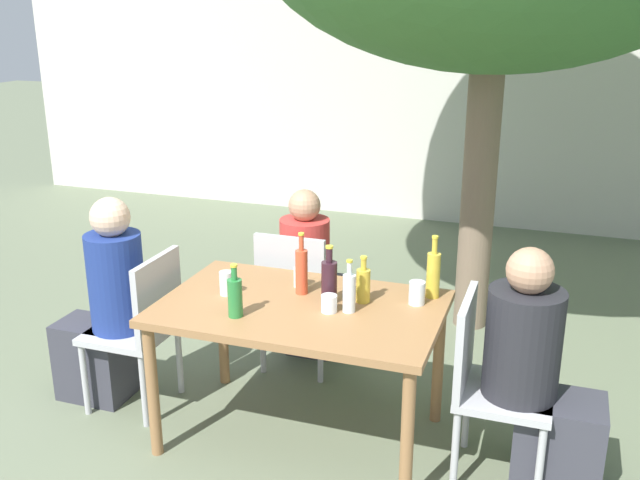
{
  "coord_description": "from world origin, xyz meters",
  "views": [
    {
      "loc": [
        1.18,
        -3.09,
        2.2
      ],
      "look_at": [
        0.0,
        0.3,
        1.01
      ],
      "focal_mm": 40.0,
      "sensor_mm": 36.0,
      "label": 1
    }
  ],
  "objects_px": {
    "drinking_glass_2": "(226,283)",
    "oil_cruet_4": "(433,274)",
    "drinking_glass_3": "(417,293)",
    "person_seated_0": "(106,313)",
    "dining_table_front": "(301,320)",
    "patio_chair_1": "(487,377)",
    "patio_chair_0": "(142,322)",
    "oil_cruet_3": "(363,284)",
    "drinking_glass_1": "(329,304)",
    "person_seated_1": "(539,384)",
    "person_seated_2": "(310,282)",
    "water_bottle_5": "(349,292)",
    "green_bottle_0": "(235,296)",
    "soda_bottle_2": "(302,270)",
    "patio_chair_2": "(297,293)",
    "wine_bottle_1": "(329,281)",
    "drinking_glass_0": "(299,277)"
  },
  "relations": [
    {
      "from": "soda_bottle_2",
      "to": "oil_cruet_4",
      "type": "xyz_separation_m",
      "value": [
        0.66,
        0.17,
        0.0
      ]
    },
    {
      "from": "dining_table_front",
      "to": "drinking_glass_3",
      "type": "height_order",
      "value": "drinking_glass_3"
    },
    {
      "from": "person_seated_0",
      "to": "soda_bottle_2",
      "type": "xyz_separation_m",
      "value": [
        1.13,
        0.14,
        0.35
      ]
    },
    {
      "from": "dining_table_front",
      "to": "drinking_glass_0",
      "type": "xyz_separation_m",
      "value": [
        -0.09,
        0.23,
        0.14
      ]
    },
    {
      "from": "patio_chair_0",
      "to": "patio_chair_1",
      "type": "relative_size",
      "value": 1.0
    },
    {
      "from": "person_seated_1",
      "to": "drinking_glass_1",
      "type": "relative_size",
      "value": 13.69
    },
    {
      "from": "oil_cruet_3",
      "to": "dining_table_front",
      "type": "bearing_deg",
      "value": -154.05
    },
    {
      "from": "oil_cruet_3",
      "to": "patio_chair_0",
      "type": "bearing_deg",
      "value": -173.52
    },
    {
      "from": "oil_cruet_4",
      "to": "drinking_glass_2",
      "type": "relative_size",
      "value": 2.64
    },
    {
      "from": "person_seated_1",
      "to": "water_bottle_5",
      "type": "relative_size",
      "value": 4.39
    },
    {
      "from": "patio_chair_1",
      "to": "green_bottle_0",
      "type": "distance_m",
      "value": 1.26
    },
    {
      "from": "dining_table_front",
      "to": "wine_bottle_1",
      "type": "distance_m",
      "value": 0.25
    },
    {
      "from": "person_seated_2",
      "to": "soda_bottle_2",
      "type": "height_order",
      "value": "person_seated_2"
    },
    {
      "from": "patio_chair_0",
      "to": "drinking_glass_1",
      "type": "bearing_deg",
      "value": 88.21
    },
    {
      "from": "patio_chair_1",
      "to": "drinking_glass_3",
      "type": "xyz_separation_m",
      "value": [
        -0.39,
        0.2,
        0.3
      ]
    },
    {
      "from": "dining_table_front",
      "to": "patio_chair_1",
      "type": "bearing_deg",
      "value": 0.0
    },
    {
      "from": "wine_bottle_1",
      "to": "drinking_glass_3",
      "type": "xyz_separation_m",
      "value": [
        0.42,
        0.12,
        -0.06
      ]
    },
    {
      "from": "person_seated_1",
      "to": "wine_bottle_1",
      "type": "xyz_separation_m",
      "value": [
        -1.05,
        0.08,
        0.35
      ]
    },
    {
      "from": "oil_cruet_3",
      "to": "drinking_glass_1",
      "type": "relative_size",
      "value": 2.83
    },
    {
      "from": "person_seated_0",
      "to": "drinking_glass_1",
      "type": "relative_size",
      "value": 14.15
    },
    {
      "from": "drinking_glass_3",
      "to": "person_seated_0",
      "type": "bearing_deg",
      "value": -173.33
    },
    {
      "from": "water_bottle_5",
      "to": "person_seated_2",
      "type": "bearing_deg",
      "value": 120.18
    },
    {
      "from": "patio_chair_1",
      "to": "patio_chair_0",
      "type": "bearing_deg",
      "value": 90.0
    },
    {
      "from": "person_seated_1",
      "to": "oil_cruet_4",
      "type": "distance_m",
      "value": 0.75
    },
    {
      "from": "oil_cruet_4",
      "to": "person_seated_0",
      "type": "bearing_deg",
      "value": -169.9
    },
    {
      "from": "dining_table_front",
      "to": "wine_bottle_1",
      "type": "bearing_deg",
      "value": 32.18
    },
    {
      "from": "dining_table_front",
      "to": "drinking_glass_1",
      "type": "relative_size",
      "value": 16.35
    },
    {
      "from": "patio_chair_0",
      "to": "patio_chair_2",
      "type": "distance_m",
      "value": 0.95
    },
    {
      "from": "patio_chair_1",
      "to": "patio_chair_2",
      "type": "relative_size",
      "value": 1.0
    },
    {
      "from": "drinking_glass_1",
      "to": "oil_cruet_3",
      "type": "bearing_deg",
      "value": 54.59
    },
    {
      "from": "person_seated_0",
      "to": "water_bottle_5",
      "type": "bearing_deg",
      "value": 90.07
    },
    {
      "from": "dining_table_front",
      "to": "green_bottle_0",
      "type": "height_order",
      "value": "green_bottle_0"
    },
    {
      "from": "person_seated_2",
      "to": "person_seated_1",
      "type": "bearing_deg",
      "value": 147.61
    },
    {
      "from": "oil_cruet_3",
      "to": "drinking_glass_2",
      "type": "xyz_separation_m",
      "value": [
        -0.7,
        -0.14,
        -0.03
      ]
    },
    {
      "from": "patio_chair_1",
      "to": "wine_bottle_1",
      "type": "distance_m",
      "value": 0.89
    },
    {
      "from": "person_seated_1",
      "to": "person_seated_2",
      "type": "bearing_deg",
      "value": 57.61
    },
    {
      "from": "patio_chair_0",
      "to": "drinking_glass_2",
      "type": "height_order",
      "value": "patio_chair_0"
    },
    {
      "from": "drinking_glass_2",
      "to": "oil_cruet_4",
      "type": "bearing_deg",
      "value": 17.34
    },
    {
      "from": "patio_chair_2",
      "to": "drinking_glass_1",
      "type": "height_order",
      "value": "patio_chair_2"
    },
    {
      "from": "patio_chair_1",
      "to": "oil_cruet_3",
      "type": "xyz_separation_m",
      "value": [
        -0.65,
        0.14,
        0.33
      ]
    },
    {
      "from": "dining_table_front",
      "to": "patio_chair_1",
      "type": "xyz_separation_m",
      "value": [
        0.94,
        0.0,
        -0.15
      ]
    },
    {
      "from": "person_seated_1",
      "to": "drinking_glass_3",
      "type": "height_order",
      "value": "person_seated_1"
    },
    {
      "from": "person_seated_2",
      "to": "soda_bottle_2",
      "type": "bearing_deg",
      "value": 106.77
    },
    {
      "from": "drinking_glass_2",
      "to": "green_bottle_0",
      "type": "bearing_deg",
      "value": -54.77
    },
    {
      "from": "drinking_glass_1",
      "to": "drinking_glass_3",
      "type": "distance_m",
      "value": 0.45
    },
    {
      "from": "green_bottle_0",
      "to": "oil_cruet_3",
      "type": "xyz_separation_m",
      "value": [
        0.53,
        0.37,
        -0.01
      ]
    },
    {
      "from": "drinking_glass_3",
      "to": "water_bottle_5",
      "type": "bearing_deg",
      "value": -145.84
    },
    {
      "from": "person_seated_2",
      "to": "drinking_glass_1",
      "type": "xyz_separation_m",
      "value": [
        0.45,
        -0.96,
        0.31
      ]
    },
    {
      "from": "person_seated_2",
      "to": "oil_cruet_4",
      "type": "distance_m",
      "value": 1.15
    },
    {
      "from": "drinking_glass_2",
      "to": "patio_chair_2",
      "type": "bearing_deg",
      "value": 79.28
    }
  ]
}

